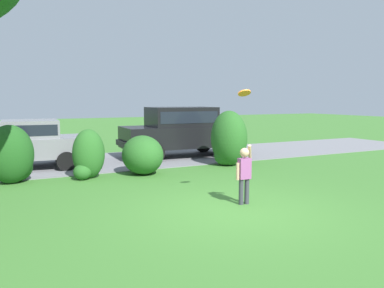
{
  "coord_description": "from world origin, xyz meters",
  "views": [
    {
      "loc": [
        -4.25,
        -6.51,
        2.23
      ],
      "look_at": [
        0.23,
        2.34,
        1.1
      ],
      "focal_mm": 37.0,
      "sensor_mm": 36.0,
      "label": 1
    }
  ],
  "objects": [
    {
      "name": "shrub_centre_right",
      "position": [
        2.8,
        4.71,
        0.86
      ],
      "size": [
        1.16,
        1.37,
        1.84
      ],
      "color": "#286023",
      "rests_on": "ground"
    },
    {
      "name": "frisbee",
      "position": [
        0.58,
        0.56,
        2.36
      ],
      "size": [
        0.29,
        0.26,
        0.17
      ],
      "color": "orange"
    },
    {
      "name": "driveway_strip",
      "position": [
        0.0,
        7.31,
        0.01
      ],
      "size": [
        28.0,
        4.4,
        0.02
      ],
      "primitive_type": "cube",
      "color": "slate",
      "rests_on": "ground"
    },
    {
      "name": "ground_plane",
      "position": [
        0.0,
        0.0,
        0.0
      ],
      "size": [
        80.0,
        80.0,
        0.0
      ],
      "primitive_type": "plane",
      "color": "#3D752D"
    },
    {
      "name": "shrub_centre_left",
      "position": [
        -1.89,
        4.65,
        0.65
      ],
      "size": [
        0.92,
        0.84,
        1.39
      ],
      "color": "#286023",
      "rests_on": "ground"
    },
    {
      "name": "parked_sedan",
      "position": [
        -3.4,
        7.11,
        0.85
      ],
      "size": [
        4.49,
        2.28,
        1.56
      ],
      "color": "gray",
      "rests_on": "ground"
    },
    {
      "name": "parked_suv",
      "position": [
        2.23,
        7.22,
        1.08
      ],
      "size": [
        4.77,
        2.25,
        1.92
      ],
      "color": "black",
      "rests_on": "ground"
    },
    {
      "name": "shrub_near_tree",
      "position": [
        -3.84,
        4.93,
        0.69
      ],
      "size": [
        1.2,
        1.16,
        1.56
      ],
      "color": "#1E511C",
      "rests_on": "ground"
    },
    {
      "name": "shrub_centre",
      "position": [
        -0.29,
        4.53,
        0.54
      ],
      "size": [
        1.2,
        1.41,
        1.16
      ],
      "color": "#286023",
      "rests_on": "ground"
    },
    {
      "name": "child_thrower",
      "position": [
        0.46,
        0.35,
        0.72
      ],
      "size": [
        0.46,
        0.26,
        1.29
      ],
      "color": "#383842",
      "rests_on": "ground"
    }
  ]
}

